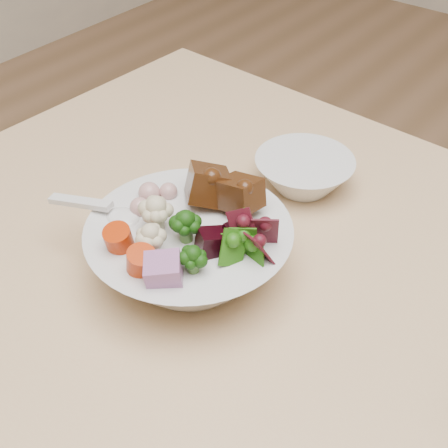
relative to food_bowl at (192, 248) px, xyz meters
The scene contains 3 objects.
food_bowl is the anchor object (origin of this frame).
soup_spoon 0.09m from the food_bowl, 157.36° to the right, with size 0.12×0.05×0.02m.
side_bowl 0.22m from the food_bowl, 87.85° to the left, with size 0.13×0.13×0.04m, color silver, non-canonical shape.
Camera 1 is at (-0.07, -0.27, 1.25)m, focal length 50.00 mm.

